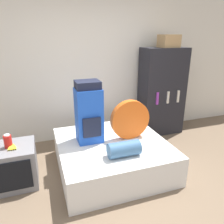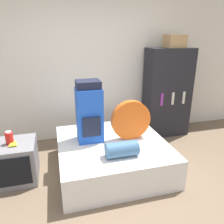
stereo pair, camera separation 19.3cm
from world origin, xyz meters
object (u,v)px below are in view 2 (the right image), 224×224
Objects in this scene: tent_bag at (131,120)px; television at (15,162)px; canister at (9,138)px; cardboard_box at (175,41)px; sleeping_roll at (122,149)px; bookshelf at (167,93)px; backpack at (89,112)px.

tent_bag is 1.67m from television.
tent_bag is 3.30× the size of canister.
cardboard_box is (2.69, 0.80, 1.49)m from television.
cardboard_box is (1.36, 1.29, 1.23)m from sleeping_roll.
cardboard_box reaches higher than television.
bookshelf is at bearing 45.05° from sleeping_roll.
tent_bag is at bearing -142.47° from cardboard_box.
television is at bearing -163.42° from cardboard_box.
sleeping_roll is at bearing -19.93° from television.
sleeping_roll is 1.45m from canister.
television is at bearing -20.10° from canister.
sleeping_roll is 1.25× the size of cardboard_box.
canister is (-0.02, 0.01, 0.35)m from television.
backpack is 1.18m from television.
tent_bag is 0.35× the size of bookshelf.
bookshelf is at bearing 24.91° from backpack.
bookshelf is at bearing 39.61° from tent_bag.
tent_bag is 1.63m from canister.
canister is at bearing 178.65° from tent_bag.
television is (-1.61, 0.03, -0.44)m from tent_bag.
television is 1.72× the size of cardboard_box.
tent_bag is at bearing -10.52° from backpack.
tent_bag is 1.77× the size of cardboard_box.
tent_bag is 0.56m from sleeping_roll.
television is 2.82m from bookshelf.
cardboard_box is at bearing 43.48° from sleeping_roll.
cardboard_box reaches higher than bookshelf.
television is 3.18m from cardboard_box.
television is at bearing 160.07° from sleeping_roll.
canister is at bearing 160.07° from sleeping_roll.
backpack reaches higher than canister.
sleeping_roll is 2.24m from cardboard_box.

